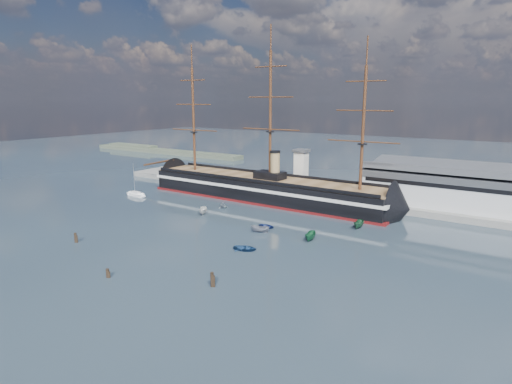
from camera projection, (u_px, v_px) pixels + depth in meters
The scene contains 17 objects.
ground at pixel (241, 214), 130.43m from camera, with size 600.00×600.00×0.00m, color #26323E.
quay at pixel (322, 197), 154.22m from camera, with size 180.00×18.00×2.00m, color slate.
warehouse at pixel (472, 188), 129.68m from camera, with size 63.00×21.00×11.60m.
quay_tower at pixel (301, 169), 153.52m from camera, with size 5.00×5.00×15.00m.
shoreline at pixel (154, 150), 282.93m from camera, with size 120.00×10.00×4.00m.
warship at pixel (261, 188), 148.96m from camera, with size 112.96×17.22×53.94m.
sailboat at pixel (136, 194), 154.86m from camera, with size 7.74×3.02×12.07m.
motorboat_a at pixel (203, 214), 130.51m from camera, with size 6.56×2.41×2.62m, color silver.
motorboat_b at pixel (245, 250), 99.39m from camera, with size 3.47×1.39×1.62m, color navy.
motorboat_c at pixel (310, 241), 106.34m from camera, with size 6.52×2.39×2.61m, color #175733.
motorboat_d at pixel (223, 208), 138.01m from camera, with size 5.74×2.49×2.11m, color gray.
motorboat_e at pixel (267, 228), 116.91m from camera, with size 2.85×1.14×1.33m, color navy.
motorboat_f at pixel (359, 228), 116.44m from camera, with size 6.47×2.37×2.59m, color #1C4B2F.
motorboat_g at pixel (260, 233), 112.65m from camera, with size 5.76×2.11×2.30m, color slate.
piling_near_left at pixel (76, 242), 104.97m from camera, with size 0.64×0.64×3.16m, color black.
piling_near_mid at pixel (108, 277), 84.34m from camera, with size 0.64×0.64×2.55m, color black.
piling_near_right at pixel (212, 287), 80.19m from camera, with size 0.64×0.64×3.58m, color black.
Camera 1 is at (73.95, -62.10, 34.46)m, focal length 30.00 mm.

